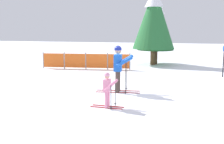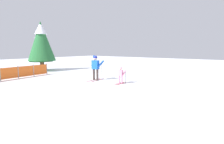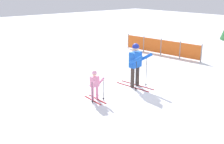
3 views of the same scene
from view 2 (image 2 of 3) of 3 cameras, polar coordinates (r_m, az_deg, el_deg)
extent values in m
plane|color=white|center=(12.10, -5.65, -2.52)|extent=(60.00, 60.00, 0.00)
cube|color=maroon|center=(11.99, -5.93, -2.58)|extent=(1.57, 0.22, 0.02)
cube|color=maroon|center=(11.81, -4.77, -2.71)|extent=(1.57, 0.22, 0.02)
cylinder|color=#3F332D|center=(11.93, -5.96, -0.76)|extent=(0.15, 0.15, 0.75)
cylinder|color=#3F332D|center=(11.75, -4.80, -0.87)|extent=(0.15, 0.15, 0.75)
cube|color=blue|center=(11.76, -5.42, 2.39)|extent=(0.32, 0.49, 0.58)
cylinder|color=blue|center=(12.13, -5.80, 2.92)|extent=(0.58, 0.18, 0.41)
cylinder|color=blue|center=(11.79, -3.54, 2.81)|extent=(0.58, 0.18, 0.41)
sphere|color=#D8AD8C|center=(11.73, -5.45, 4.54)|extent=(0.25, 0.25, 0.25)
sphere|color=navy|center=(11.72, -5.45, 4.75)|extent=(0.26, 0.26, 0.26)
cylinder|color=black|center=(12.23, -5.73, 0.34)|extent=(0.02, 0.02, 1.16)
cylinder|color=black|center=(12.31, -5.70, -2.07)|extent=(0.07, 0.07, 0.01)
cylinder|color=black|center=(11.87, -3.32, 0.15)|extent=(0.02, 0.02, 1.16)
cylinder|color=black|center=(11.95, -3.30, -2.34)|extent=(0.07, 0.07, 0.01)
cube|color=maroon|center=(10.79, 2.45, -3.68)|extent=(0.97, 0.10, 0.02)
cube|color=maroon|center=(10.68, 3.23, -3.80)|extent=(0.97, 0.10, 0.02)
cylinder|color=pink|center=(10.75, 2.46, -2.42)|extent=(0.09, 0.09, 0.46)
cylinder|color=pink|center=(10.64, 3.24, -2.53)|extent=(0.09, 0.09, 0.46)
cube|color=pink|center=(10.63, 2.86, -0.30)|extent=(0.18, 0.30, 0.36)
cylinder|color=pink|center=(10.84, 2.54, -0.07)|extent=(0.32, 0.09, 0.31)
cylinder|color=pink|center=(10.62, 4.06, -0.24)|extent=(0.32, 0.09, 0.31)
sphere|color=#D8AD8C|center=(10.59, 2.87, 1.15)|extent=(0.15, 0.15, 0.15)
sphere|color=pink|center=(10.59, 2.87, 1.30)|extent=(0.16, 0.16, 0.16)
cylinder|color=black|center=(10.95, 2.52, -1.66)|extent=(0.02, 0.02, 0.72)
cylinder|color=black|center=(11.00, 2.51, -3.19)|extent=(0.07, 0.07, 0.01)
cylinder|color=black|center=(10.68, 4.40, -1.91)|extent=(0.02, 0.02, 0.72)
cylinder|color=black|center=(10.74, 4.38, -3.48)|extent=(0.07, 0.07, 0.01)
cylinder|color=gray|center=(13.68, -32.73, -0.58)|extent=(0.06, 0.06, 0.92)
cylinder|color=gray|center=(14.24, -28.31, -0.01)|extent=(0.06, 0.06, 0.92)
cylinder|color=gray|center=(14.87, -24.24, 0.52)|extent=(0.06, 0.06, 0.92)
cylinder|color=gray|center=(15.57, -20.52, 1.00)|extent=(0.06, 0.06, 0.92)
cube|color=orange|center=(13.95, -30.47, -0.29)|extent=(1.22, 0.15, 0.77)
cube|color=orange|center=(14.54, -26.23, 0.26)|extent=(1.22, 0.15, 0.77)
cube|color=orange|center=(15.21, -22.34, 0.77)|extent=(1.22, 0.15, 0.77)
cylinder|color=#4C3823|center=(18.14, -21.74, 1.93)|extent=(0.32, 0.32, 0.99)
cone|color=#276A35|center=(18.08, -22.11, 9.34)|extent=(2.53, 2.53, 3.70)
cone|color=white|center=(18.17, -22.30, 13.07)|extent=(1.14, 1.14, 1.11)
cylinder|color=#4C3823|center=(18.49, -21.99, 1.85)|extent=(0.28, 0.28, 0.89)
cone|color=#2C6636|center=(18.42, -22.31, 8.34)|extent=(2.25, 2.25, 3.30)
cone|color=white|center=(18.48, -22.48, 11.61)|extent=(1.01, 1.01, 0.99)
cylinder|color=black|center=(17.57, -5.77, 3.08)|extent=(0.05, 0.05, 1.49)
cylinder|color=blue|center=(17.55, -5.88, 4.98)|extent=(0.08, 0.28, 0.28)
camera|label=1|loc=(10.71, 47.20, 6.43)|focal=45.00mm
camera|label=3|loc=(15.78, 35.73, 11.69)|focal=45.00mm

